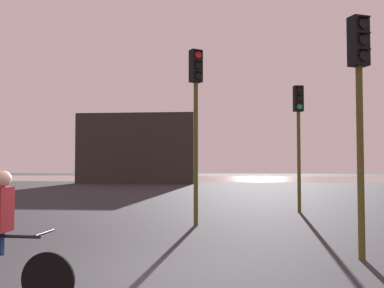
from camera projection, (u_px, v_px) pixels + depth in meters
name	position (u px, v px, depth m)	size (l,w,h in m)	color
ground_plane	(126.00, 282.00, 6.14)	(120.00, 120.00, 0.00)	#28282D
water_strip	(217.00, 178.00, 45.39)	(80.00, 16.00, 0.01)	#9E937F
distant_building	(139.00, 149.00, 36.13)	(9.63, 4.00, 5.72)	#2D2823
traffic_light_near_right	(359.00, 89.00, 7.67)	(0.39, 0.41, 4.35)	#4C4719
traffic_light_center	(196.00, 104.00, 11.77)	(0.40, 0.42, 4.83)	#4C4719
traffic_light_far_right	(299.00, 124.00, 14.90)	(0.36, 0.38, 4.40)	#4C4719
cyclist	(2.00, 237.00, 5.15)	(1.71, 0.46, 1.62)	black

